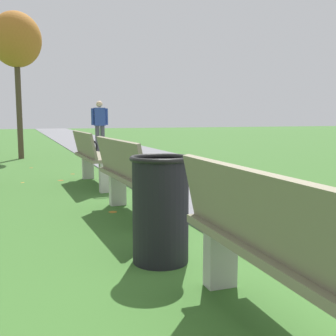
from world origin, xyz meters
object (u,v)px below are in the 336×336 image
(trash_bin, at_px, (160,209))
(park_bench_3, at_px, (93,156))
(pedestrian_walking, at_px, (100,124))
(park_bench_2, at_px, (131,176))
(park_bench_1, at_px, (280,252))
(tree_3, at_px, (16,41))

(trash_bin, bearing_deg, park_bench_3, 87.79)
(park_bench_3, relative_size, pedestrian_walking, 0.99)
(trash_bin, bearing_deg, park_bench_2, 84.02)
(park_bench_1, xyz_separation_m, park_bench_2, (0.00, 2.73, 0.00))
(tree_3, relative_size, pedestrian_walking, 2.42)
(pedestrian_walking, xyz_separation_m, trash_bin, (-1.44, -9.82, -0.50))
(park_bench_3, bearing_deg, park_bench_1, -90.00)
(park_bench_1, relative_size, park_bench_2, 1.00)
(tree_3, bearing_deg, trash_bin, -84.02)
(park_bench_3, xyz_separation_m, tree_3, (-1.08, 5.07, 2.66))
(park_bench_1, height_order, pedestrian_walking, pedestrian_walking)
(park_bench_1, distance_m, park_bench_2, 2.73)
(park_bench_3, distance_m, pedestrian_walking, 6.16)
(park_bench_3, xyz_separation_m, pedestrian_walking, (1.30, 6.00, 0.44))
(park_bench_3, bearing_deg, tree_3, 102.01)
(tree_3, bearing_deg, park_bench_2, -81.79)
(park_bench_1, xyz_separation_m, pedestrian_walking, (1.30, 11.14, 0.44))
(tree_3, height_order, trash_bin, tree_3)
(park_bench_1, height_order, park_bench_2, same)
(park_bench_1, relative_size, pedestrian_walking, 0.99)
(park_bench_2, bearing_deg, trash_bin, -95.98)
(park_bench_2, bearing_deg, tree_3, 98.21)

